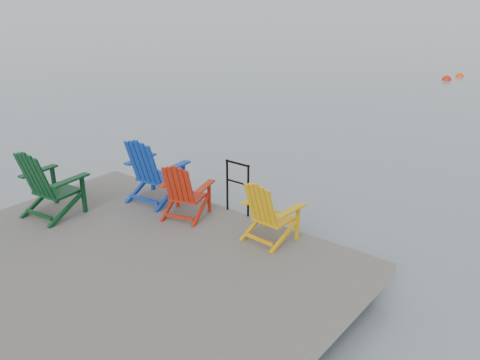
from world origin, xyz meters
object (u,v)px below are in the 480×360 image
Objects in this scene: handrail at (238,183)px; chair_blue at (153,169)px; chair_red at (184,190)px; buoy_a at (446,80)px; chair_green at (48,183)px; buoy_b at (460,77)px; chair_yellow at (269,211)px.

chair_blue is (-1.48, -0.50, 0.05)m from handrail.
chair_red is 18.48m from buoy_a.
buoy_a is (-1.42, 18.39, -0.98)m from chair_red.
chair_green reaches higher than buoy_b.
chair_red is at bearing -131.61° from handrail.
handrail reaches higher than buoy_a.
chair_blue is at bearing 52.85° from chair_green.
buoy_b is at bearing 76.31° from chair_red.
handrail is at bearing 157.32° from chair_yellow.
buoy_a is (-2.97, 18.21, -0.99)m from chair_yellow.
chair_red is 2.62× the size of buoy_b.
chair_blue is at bearing -88.34° from buoy_a.
handrail is 17.88m from buoy_a.
chair_red is at bearing 30.27° from chair_green.
chair_blue reaches higher than chair_red.
buoy_a is 1.13× the size of buoy_b.
chair_blue reaches higher than chair_yellow.
chair_blue is at bearing 152.86° from chair_red.
buoy_b is at bearing 95.43° from handrail.
handrail is 0.88m from chair_red.
chair_red reaches higher than buoy_b.
chair_yellow is (0.96, -0.48, -0.05)m from handrail.
chair_red is 19.71m from buoy_b.
buoy_b is (-2.76, 19.47, -0.99)m from chair_yellow.
chair_blue is 19.53m from buoy_b.
chair_green is at bearing -160.84° from chair_red.
chair_blue is (0.88, 1.47, 0.00)m from chair_green.
chair_yellow is 18.48m from buoy_a.
handrail is at bearing 31.15° from chair_red.
chair_red is at bearing -169.46° from chair_yellow.
chair_yellow is at bearing -10.51° from chair_red.
buoy_a is at bearing 85.95° from chair_blue.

